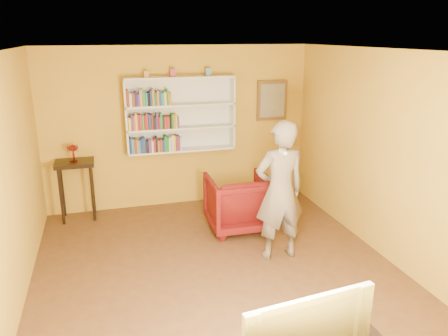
{
  "coord_description": "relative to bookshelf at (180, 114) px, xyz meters",
  "views": [
    {
      "loc": [
        -1.25,
        -4.69,
        2.87
      ],
      "look_at": [
        0.29,
        0.75,
        1.13
      ],
      "focal_mm": 35.0,
      "sensor_mm": 36.0,
      "label": 1
    }
  ],
  "objects": [
    {
      "name": "room_shell",
      "position": [
        0.0,
        -2.41,
        -0.58
      ],
      "size": [
        5.3,
        5.8,
        2.88
      ],
      "color": "#4C2F18",
      "rests_on": "ground"
    },
    {
      "name": "bookshelf",
      "position": [
        0.0,
        0.0,
        0.0
      ],
      "size": [
        1.8,
        0.29,
        1.23
      ],
      "color": "silver",
      "rests_on": "room_shell"
    },
    {
      "name": "armchair",
      "position": [
        0.64,
        -1.22,
        -1.17
      ],
      "size": [
        0.92,
        0.94,
        0.84
      ],
      "primitive_type": "imported",
      "rotation": [
        0.0,
        0.0,
        3.12
      ],
      "color": "#4E0509",
      "rests_on": "ground"
    },
    {
      "name": "person",
      "position": [
        0.88,
        -2.21,
        -0.67
      ],
      "size": [
        0.69,
        0.47,
        1.86
      ],
      "primitive_type": "imported",
      "rotation": [
        0.0,
        0.0,
        3.18
      ],
      "color": "#665A4B",
      "rests_on": "ground"
    },
    {
      "name": "books_row_upper",
      "position": [
        -0.51,
        -0.1,
        0.29
      ],
      "size": [
        0.69,
        0.19,
        0.26
      ],
      "color": "maroon",
      "rests_on": "bookshelf"
    },
    {
      "name": "books_row_lower",
      "position": [
        -0.44,
        -0.1,
        -0.46
      ],
      "size": [
        0.84,
        0.19,
        0.26
      ],
      "color": "navy",
      "rests_on": "bookshelf"
    },
    {
      "name": "ornament_right",
      "position": [
        0.47,
        -0.06,
        0.68
      ],
      "size": [
        0.09,
        0.09,
        0.12
      ],
      "primitive_type": "cube",
      "color": "slate",
      "rests_on": "bookshelf"
    },
    {
      "name": "game_remote",
      "position": [
        0.77,
        -2.49,
        -0.06
      ],
      "size": [
        0.04,
        0.15,
        0.04
      ],
      "primitive_type": "cube",
      "color": "white",
      "rests_on": "person"
    },
    {
      "name": "ruby_lustre",
      "position": [
        -1.73,
        -0.16,
        -0.44
      ],
      "size": [
        0.16,
        0.16,
        0.26
      ],
      "color": "#9A0E0E",
      "rests_on": "console_table"
    },
    {
      "name": "ornament_centre",
      "position": [
        -0.11,
        -0.06,
        0.68
      ],
      "size": [
        0.09,
        0.09,
        0.12
      ],
      "primitive_type": "cube",
      "color": "#94313F",
      "rests_on": "bookshelf"
    },
    {
      "name": "ornament_left",
      "position": [
        -0.53,
        -0.06,
        0.67
      ],
      "size": [
        0.07,
        0.07,
        0.1
      ],
      "primitive_type": "cube",
      "color": "#AA8330",
      "rests_on": "bookshelf"
    },
    {
      "name": "console_table",
      "position": [
        -1.73,
        -0.16,
        -0.8
      ],
      "size": [
        0.59,
        0.45,
        0.96
      ],
      "color": "black",
      "rests_on": "ground"
    },
    {
      "name": "framed_painting",
      "position": [
        1.65,
        0.05,
        0.16
      ],
      "size": [
        0.55,
        0.05,
        0.7
      ],
      "color": "brown",
      "rests_on": "room_shell"
    },
    {
      "name": "television",
      "position": [
        0.02,
        -4.66,
        -0.75
      ],
      "size": [
        1.04,
        0.25,
        0.6
      ],
      "primitive_type": "imported",
      "rotation": [
        0.0,
        0.0,
        0.11
      ],
      "color": "black",
      "rests_on": "tv_cabinet"
    },
    {
      "name": "books_row_middle",
      "position": [
        -0.46,
        -0.11,
        -0.08
      ],
      "size": [
        0.81,
        0.18,
        0.27
      ],
      "color": "gold",
      "rests_on": "bookshelf"
    }
  ]
}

